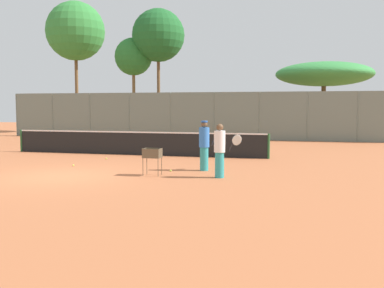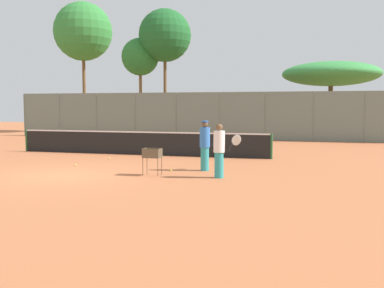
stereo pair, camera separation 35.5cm
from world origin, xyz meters
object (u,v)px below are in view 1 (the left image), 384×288
object	(u,v)px
tennis_net	(136,143)
player_red_cap	(204,145)
parked_car	(183,127)
player_white_outfit	(220,150)
ball_cart	(152,155)

from	to	relation	value
tennis_net	player_red_cap	xyz separation A→B (m)	(4.12, -4.03, 0.34)
tennis_net	parked_car	world-z (taller)	parked_car
player_white_outfit	parked_car	world-z (taller)	player_white_outfit
player_red_cap	tennis_net	bearing A→B (deg)	91.92
player_red_cap	ball_cart	distance (m)	2.04
ball_cart	parked_car	size ratio (longest dim) A/B	0.21
player_red_cap	parked_car	xyz separation A→B (m)	(-5.37, 16.42, -0.24)
player_white_outfit	ball_cart	xyz separation A→B (m)	(-2.21, -0.08, -0.22)
player_white_outfit	parked_car	xyz separation A→B (m)	(-6.19, 17.81, -0.21)
parked_car	tennis_net	bearing A→B (deg)	-84.24
ball_cart	parked_car	world-z (taller)	parked_car
player_white_outfit	player_red_cap	distance (m)	1.61
player_white_outfit	ball_cart	distance (m)	2.22
parked_car	ball_cart	bearing A→B (deg)	-77.47
tennis_net	parked_car	xyz separation A→B (m)	(-1.25, 12.39, 0.10)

